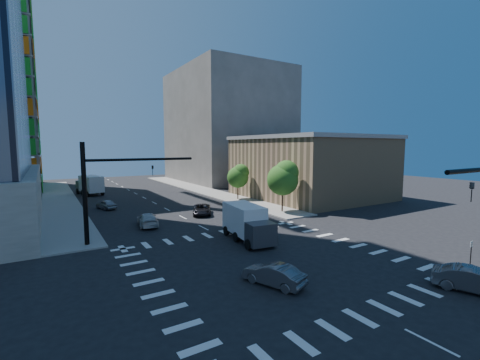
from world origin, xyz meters
TOP-DOWN VIEW (x-y plane):
  - ground at (0.00, 0.00)m, footprint 160.00×160.00m
  - road_markings at (0.00, 0.00)m, footprint 20.00×20.00m
  - sidewalk_ne at (12.50, 40.00)m, footprint 5.00×60.00m
  - sidewalk_nw at (-12.50, 40.00)m, footprint 5.00×60.00m
  - commercial_building at (25.00, 22.00)m, footprint 20.50×22.50m
  - bg_building_ne at (27.00, 55.00)m, footprint 24.00×30.00m
  - signal_mast_nw at (-10.00, 11.50)m, footprint 10.20×0.40m
  - tree_south at (12.63, 13.90)m, footprint 4.16×4.16m
  - tree_north at (12.93, 25.90)m, footprint 3.54×3.52m
  - no_parking_sign at (10.70, -9.00)m, footprint 0.30×0.06m
  - car_nb_right at (7.34, -10.63)m, footprint 3.15×4.68m
  - car_nb_far at (2.71, 18.26)m, footprint 4.01×5.29m
  - car_sb_near at (-4.93, 15.97)m, footprint 2.68×5.09m
  - car_sb_mid at (-7.21, 28.75)m, footprint 2.58×4.11m
  - car_sb_cross at (-2.35, -3.51)m, footprint 2.82×4.38m
  - box_truck_near at (1.50, 5.30)m, footprint 3.38×6.47m
  - box_truck_far at (-7.53, 45.15)m, footprint 4.25×7.10m

SIDE VIEW (x-z plane):
  - ground at x=0.00m, z-range 0.00..0.00m
  - road_markings at x=0.00m, z-range 0.00..0.01m
  - sidewalk_ne at x=12.50m, z-range 0.00..0.15m
  - sidewalk_nw at x=-12.50m, z-range 0.00..0.15m
  - car_sb_mid at x=-7.21m, z-range 0.00..1.31m
  - car_nb_far at x=2.71m, z-range 0.00..1.34m
  - car_sb_cross at x=-2.35m, z-range 0.00..1.36m
  - car_sb_near at x=-4.93m, z-range 0.00..1.41m
  - car_nb_right at x=7.34m, z-range 0.00..1.46m
  - no_parking_sign at x=10.70m, z-range 0.28..2.48m
  - box_truck_near at x=1.50m, z-range -0.19..3.06m
  - box_truck_far at x=-7.53m, z-range -0.20..3.28m
  - tree_north at x=12.93m, z-range 1.10..6.88m
  - tree_south at x=12.63m, z-range 1.27..8.10m
  - commercial_building at x=25.00m, z-range 0.01..10.61m
  - signal_mast_nw at x=-10.00m, z-range 0.99..9.99m
  - bg_building_ne at x=27.00m, z-range 0.00..28.00m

